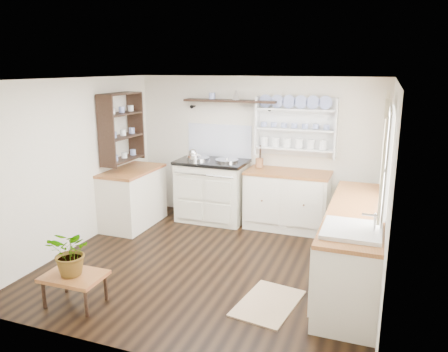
% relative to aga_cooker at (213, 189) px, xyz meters
% --- Properties ---
extents(floor, '(4.00, 3.80, 0.01)m').
position_rel_aga_cooker_xyz_m(floor, '(0.62, -1.57, -0.50)').
color(floor, black).
rests_on(floor, ground).
extents(wall_back, '(4.00, 0.02, 2.30)m').
position_rel_aga_cooker_xyz_m(wall_back, '(0.62, 0.33, 0.65)').
color(wall_back, silver).
rests_on(wall_back, ground).
extents(wall_right, '(0.02, 3.80, 2.30)m').
position_rel_aga_cooker_xyz_m(wall_right, '(2.62, -1.57, 0.65)').
color(wall_right, silver).
rests_on(wall_right, ground).
extents(wall_left, '(0.02, 3.80, 2.30)m').
position_rel_aga_cooker_xyz_m(wall_left, '(-1.38, -1.57, 0.65)').
color(wall_left, silver).
rests_on(wall_left, ground).
extents(ceiling, '(4.00, 3.80, 0.01)m').
position_rel_aga_cooker_xyz_m(ceiling, '(0.62, -1.57, 1.80)').
color(ceiling, white).
rests_on(ceiling, wall_back).
extents(window, '(0.08, 1.55, 1.22)m').
position_rel_aga_cooker_xyz_m(window, '(2.57, -1.42, 1.06)').
color(window, white).
rests_on(window, wall_right).
extents(aga_cooker, '(1.11, 0.77, 1.02)m').
position_rel_aga_cooker_xyz_m(aga_cooker, '(0.00, 0.00, 0.00)').
color(aga_cooker, silver).
rests_on(aga_cooker, floor).
extents(back_cabinets, '(1.27, 0.63, 0.90)m').
position_rel_aga_cooker_xyz_m(back_cabinets, '(1.22, 0.03, -0.04)').
color(back_cabinets, silver).
rests_on(back_cabinets, floor).
extents(right_cabinets, '(0.62, 2.43, 0.90)m').
position_rel_aga_cooker_xyz_m(right_cabinets, '(2.32, -1.47, -0.04)').
color(right_cabinets, silver).
rests_on(right_cabinets, floor).
extents(belfast_sink, '(0.55, 0.60, 0.45)m').
position_rel_aga_cooker_xyz_m(belfast_sink, '(2.32, -2.22, 0.30)').
color(belfast_sink, white).
rests_on(belfast_sink, right_cabinets).
extents(left_cabinets, '(0.62, 1.13, 0.90)m').
position_rel_aga_cooker_xyz_m(left_cabinets, '(-1.08, -0.67, -0.04)').
color(left_cabinets, silver).
rests_on(left_cabinets, floor).
extents(plate_rack, '(1.20, 0.22, 0.90)m').
position_rel_aga_cooker_xyz_m(plate_rack, '(1.27, 0.29, 1.05)').
color(plate_rack, white).
rests_on(plate_rack, wall_back).
extents(high_shelf, '(1.50, 0.29, 0.16)m').
position_rel_aga_cooker_xyz_m(high_shelf, '(0.22, 0.21, 1.40)').
color(high_shelf, black).
rests_on(high_shelf, wall_back).
extents(left_shelving, '(0.28, 0.80, 1.05)m').
position_rel_aga_cooker_xyz_m(left_shelving, '(-1.22, -0.67, 1.05)').
color(left_shelving, black).
rests_on(left_shelving, wall_left).
extents(kettle, '(0.20, 0.20, 0.24)m').
position_rel_aga_cooker_xyz_m(kettle, '(-0.28, -0.12, 0.54)').
color(kettle, silver).
rests_on(kettle, aga_cooker).
extents(utensil_crock, '(0.12, 0.12, 0.14)m').
position_rel_aga_cooker_xyz_m(utensil_crock, '(0.75, 0.11, 0.48)').
color(utensil_crock, brown).
rests_on(utensil_crock, back_cabinets).
extents(center_table, '(0.63, 0.45, 0.34)m').
position_rel_aga_cooker_xyz_m(center_table, '(-0.38, -2.97, -0.21)').
color(center_table, brown).
rests_on(center_table, floor).
extents(potted_plant, '(0.46, 0.40, 0.50)m').
position_rel_aga_cooker_xyz_m(potted_plant, '(-0.38, -2.97, 0.08)').
color(potted_plant, '#3F7233').
rests_on(potted_plant, center_table).
extents(floor_rug, '(0.67, 0.92, 0.02)m').
position_rel_aga_cooker_xyz_m(floor_rug, '(1.53, -2.27, -0.50)').
color(floor_rug, '#88664F').
rests_on(floor_rug, floor).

